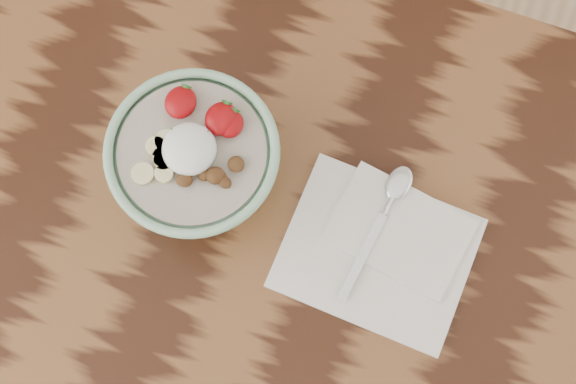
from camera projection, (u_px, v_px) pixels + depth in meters
table at (327, 295)px, 111.83cm from camera, size 160.00×90.00×75.00cm
breakfast_bowl at (196, 161)px, 99.30cm from camera, size 21.15×21.15×14.45cm
napkin at (382, 248)px, 103.38cm from camera, size 24.58×20.95×1.45cm
spoon at (390, 201)px, 103.57cm from camera, size 4.80×19.51×1.02cm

